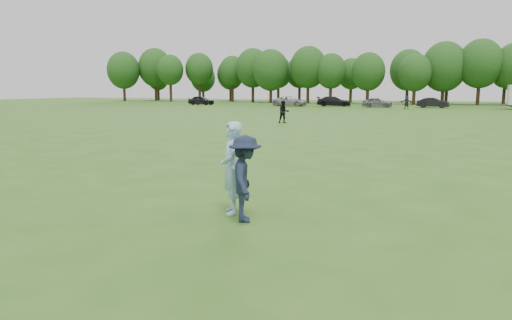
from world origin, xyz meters
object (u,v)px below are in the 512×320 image
at_px(car_a, 201,100).
at_px(car_c, 290,101).
at_px(player_far_d, 407,102).
at_px(thrower, 232,168).
at_px(car_d, 334,101).
at_px(car_f, 433,103).
at_px(player_far_a, 284,112).
at_px(defender, 245,178).
at_px(car_e, 377,102).

relative_size(car_a, car_c, 0.83).
height_order(player_far_d, car_a, player_far_d).
height_order(thrower, car_d, thrower).
xyz_separation_m(thrower, car_a, (-33.35, 58.64, -0.26)).
distance_m(thrower, player_far_d, 54.74).
xyz_separation_m(player_far_d, car_c, (-17.65, 4.47, -0.17)).
distance_m(car_d, car_f, 14.36).
bearing_deg(car_d, thrower, -177.34).
bearing_deg(player_far_a, car_a, 96.11).
xyz_separation_m(thrower, player_far_d, (-0.33, 54.74, -0.11)).
distance_m(defender, car_c, 62.44).
bearing_deg(defender, car_c, -6.00).
bearing_deg(car_c, car_d, -72.40).
height_order(car_a, car_c, car_a).
bearing_deg(car_c, car_e, -89.92).
distance_m(player_far_a, car_f, 36.81).
bearing_deg(car_d, car_f, -99.53).
distance_m(car_c, car_f, 20.88).
height_order(player_far_d, car_c, player_far_d).
distance_m(player_far_d, car_d, 12.98).
bearing_deg(player_far_d, car_a, -173.56).
bearing_deg(car_e, defender, -174.95).
height_order(car_e, car_f, car_e).
xyz_separation_m(thrower, player_far_a, (-7.52, 25.58, -0.13)).
bearing_deg(car_f, player_far_d, 160.32).
bearing_deg(car_f, car_e, 109.41).
xyz_separation_m(defender, car_a, (-33.86, 59.09, -0.15)).
relative_size(defender, car_f, 0.42).
height_order(thrower, player_far_d, thrower).
relative_size(player_far_d, car_c, 0.34).
relative_size(car_c, car_e, 1.27).
bearing_deg(player_far_a, defender, -104.73).
xyz_separation_m(car_c, car_d, (6.45, 2.09, 0.01)).
bearing_deg(car_e, thrower, -175.40).
height_order(defender, car_c, defender).
relative_size(player_far_a, car_a, 0.40).
bearing_deg(car_e, player_far_a, 175.29).
bearing_deg(car_f, thrower, -175.24).
bearing_deg(defender, car_f, -25.38).
relative_size(defender, car_e, 0.43).
relative_size(player_far_d, car_d, 0.35).
bearing_deg(player_far_d, defender, -75.94).
bearing_deg(thrower, player_far_d, 151.91).
bearing_deg(player_far_d, thrower, -76.47).
xyz_separation_m(car_c, car_f, (20.81, 1.71, -0.03)).
relative_size(thrower, car_c, 0.38).
xyz_separation_m(player_far_d, car_e, (-4.38, 4.57, -0.19)).
distance_m(player_far_a, car_a, 41.95).
height_order(player_far_d, car_f, player_far_d).
xyz_separation_m(player_far_a, car_d, (-4.01, 35.71, -0.13)).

